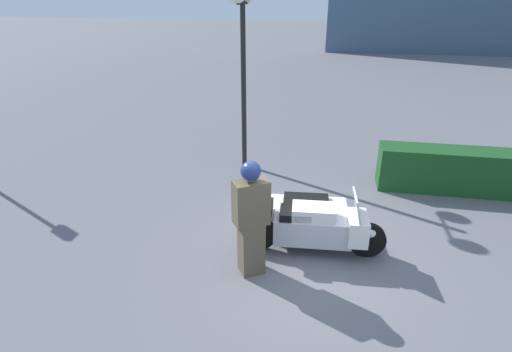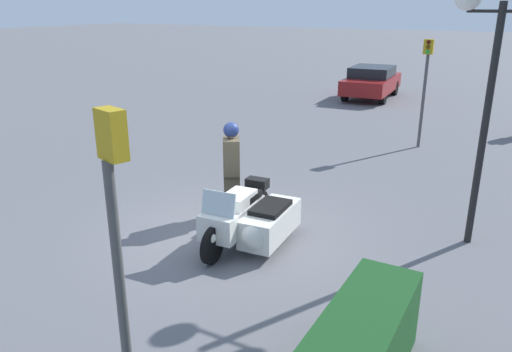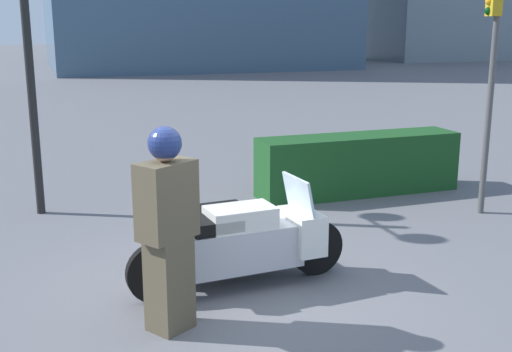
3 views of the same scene
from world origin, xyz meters
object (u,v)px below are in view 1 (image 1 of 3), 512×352
hedge_bush_curbside (457,171)px  twin_lamp_post (243,22)px  police_motorcycle (314,220)px  officer_rider (251,216)px

hedge_bush_curbside → twin_lamp_post: bearing=173.6°
police_motorcycle → hedge_bush_curbside: 4.05m
hedge_bush_curbside → twin_lamp_post: (-4.95, 0.55, 3.00)m
officer_rider → hedge_bush_curbside: 5.42m
police_motorcycle → hedge_bush_curbside: police_motorcycle is taller
officer_rider → police_motorcycle: bearing=104.9°
police_motorcycle → twin_lamp_post: size_ratio=0.57×
hedge_bush_curbside → twin_lamp_post: twin_lamp_post is taller
officer_rider → hedge_bush_curbside: (3.93, 3.70, -0.51)m
police_motorcycle → officer_rider: size_ratio=1.30×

